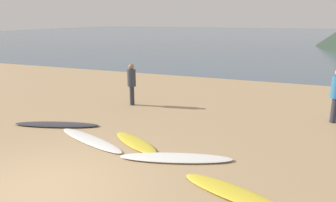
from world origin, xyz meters
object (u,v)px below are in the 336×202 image
surfboard_1 (90,140)px  person_0 (132,81)px  surfboard_0 (57,124)px  surfboard_2 (136,142)px  surfboard_3 (176,158)px  surfboard_4 (232,192)px

surfboard_1 → person_0: 3.95m
surfboard_0 → surfboard_2: size_ratio=1.41×
surfboard_2 → person_0: 4.12m
surfboard_0 → surfboard_3: 4.42m
surfboard_0 → surfboard_3: bearing=-29.5°
surfboard_4 → person_0: (-4.87, 5.05, 0.89)m
surfboard_2 → surfboard_3: 1.43m
surfboard_0 → person_0: size_ratio=1.69×
surfboard_4 → person_0: bearing=152.8°
surfboard_2 → person_0: size_ratio=1.20×
surfboard_2 → surfboard_3: size_ratio=0.71×
surfboard_0 → surfboard_4: surfboard_4 is taller
person_0 → surfboard_3: bearing=-150.4°
surfboard_3 → surfboard_2: bearing=141.7°
surfboard_1 → surfboard_0: bearing=179.2°
surfboard_4 → surfboard_3: bearing=164.4°
surfboard_1 → surfboard_3: 2.60m
surfboard_1 → person_0: person_0 is taller
surfboard_2 → surfboard_0: bearing=-155.0°
surfboard_2 → surfboard_3: surfboard_2 is taller
surfboard_0 → surfboard_1: size_ratio=1.00×
surfboard_0 → surfboard_2: bearing=-25.5°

